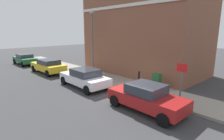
# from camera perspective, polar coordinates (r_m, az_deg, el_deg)

# --- Properties ---
(ground) EXTENTS (80.00, 80.00, 0.00)m
(ground) POSITION_cam_1_polar(r_m,az_deg,el_deg) (11.73, 4.31, -8.37)
(ground) COLOR #38383A
(sidewalk) EXTENTS (2.61, 30.00, 0.15)m
(sidewalk) POSITION_cam_1_polar(r_m,az_deg,el_deg) (17.19, -6.27, -1.42)
(sidewalk) COLOR gray
(sidewalk) RESTS_ON ground
(corner_building) EXTENTS (6.73, 10.95, 9.20)m
(corner_building) POSITION_cam_1_polar(r_m,az_deg,el_deg) (18.24, 10.44, 13.58)
(corner_building) COLOR brown
(corner_building) RESTS_ON ground
(car_red) EXTENTS (1.89, 4.15, 1.43)m
(car_red) POSITION_cam_1_polar(r_m,az_deg,el_deg) (9.73, 10.76, -8.40)
(car_red) COLOR maroon
(car_red) RESTS_ON ground
(car_white) EXTENTS (1.99, 4.32, 1.39)m
(car_white) POSITION_cam_1_polar(r_m,az_deg,el_deg) (13.61, -8.61, -2.35)
(car_white) COLOR silver
(car_white) RESTS_ON ground
(car_yellow) EXTENTS (1.97, 4.32, 1.35)m
(car_yellow) POSITION_cam_1_polar(r_m,az_deg,el_deg) (19.04, -19.38, 1.29)
(car_yellow) COLOR gold
(car_yellow) RESTS_ON ground
(car_green) EXTENTS (1.88, 3.99, 1.29)m
(car_green) POSITION_cam_1_polar(r_m,az_deg,el_deg) (24.95, -25.66, 3.15)
(car_green) COLOR #195933
(car_green) RESTS_ON ground
(utility_cabinet) EXTENTS (0.46, 0.61, 1.15)m
(utility_cabinet) POSITION_cam_1_polar(r_m,az_deg,el_deg) (12.69, 13.81, -3.85)
(utility_cabinet) COLOR #1E4C28
(utility_cabinet) RESTS_ON sidewalk
(bollard_near_cabinet) EXTENTS (0.14, 0.14, 1.04)m
(bollard_near_cabinet) POSITION_cam_1_polar(r_m,az_deg,el_deg) (13.64, 8.46, -2.39)
(bollard_near_cabinet) COLOR black
(bollard_near_cabinet) RESTS_ON sidewalk
(street_sign) EXTENTS (0.08, 0.60, 2.30)m
(street_sign) POSITION_cam_1_polar(r_m,az_deg,el_deg) (10.44, 20.98, -2.23)
(street_sign) COLOR #59595B
(street_sign) RESTS_ON sidewalk
(lamppost) EXTENTS (0.20, 0.44, 5.72)m
(lamppost) POSITION_cam_1_polar(r_m,az_deg,el_deg) (17.16, -6.18, 9.46)
(lamppost) COLOR #59595B
(lamppost) RESTS_ON sidewalk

